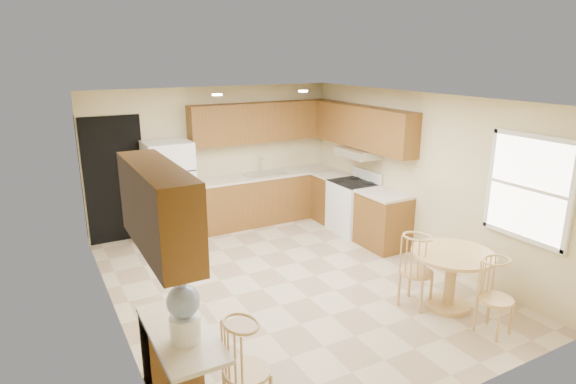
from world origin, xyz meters
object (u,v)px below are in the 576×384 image
stove (353,206)px  chair_desk (251,365)px  dining_table (451,272)px  refrigerator (170,191)px  chair_table_a (422,266)px  chair_table_b (503,293)px  water_crock (184,312)px

stove → chair_desk: bearing=-136.3°
stove → dining_table: size_ratio=1.10×
refrigerator → chair_desk: refrigerator is taller
refrigerator → stove: size_ratio=1.54×
chair_table_a → chair_table_b: bearing=-2.2°
chair_table_a → water_crock: (-3.08, -0.46, 0.46)m
refrigerator → stove: refrigerator is taller
chair_desk → chair_table_b: bearing=78.0°
chair_table_b → chair_desk: size_ratio=0.95×
stove → dining_table: 2.78m
dining_table → chair_desk: chair_desk is taller
chair_desk → refrigerator: bearing=163.2°
water_crock → stove: bearing=37.6°
dining_table → chair_desk: bearing=-168.7°
dining_table → chair_table_a: chair_table_a is taller
chair_table_b → water_crock: (-3.40, 0.43, 0.50)m
chair_table_a → water_crock: 3.14m
refrigerator → chair_table_b: 5.25m
dining_table → stove: bearing=79.1°
chair_table_a → chair_table_b: size_ratio=1.07×
chair_table_b → chair_table_a: bearing=-78.0°
refrigerator → stove: 3.14m
chair_table_a → water_crock: water_crock is taller
water_crock → chair_table_b: bearing=-7.3°
water_crock → chair_table_a: bearing=8.5°
chair_table_a → chair_desk: (-2.63, -0.75, -0.01)m
refrigerator → chair_table_a: size_ratio=1.81×
dining_table → chair_table_a: size_ratio=1.07×
dining_table → water_crock: size_ratio=1.75×
stove → dining_table: (-0.52, -2.73, 0.01)m
stove → water_crock: size_ratio=1.92×
chair_table_b → chair_desk: bearing=-10.7°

